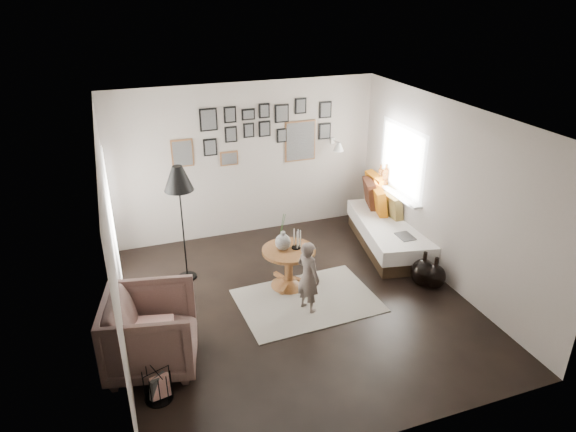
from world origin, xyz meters
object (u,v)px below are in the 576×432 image
object	(u,v)px
demijohn_small	(435,276)
pedestal_table	(289,269)
vase	(283,239)
daybed	(386,227)
demijohn_large	(423,272)
floor_lamp	(179,183)
magazine_basket	(158,385)
child	(308,277)
armchair	(151,331)

from	to	relation	value
demijohn_small	pedestal_table	bearing A→B (deg)	158.87
vase	daybed	world-z (taller)	vase
demijohn_large	floor_lamp	bearing A→B (deg)	156.90
daybed	magazine_basket	size ratio (longest dim) A/B	5.81
floor_lamp	child	world-z (taller)	floor_lamp
daybed	floor_lamp	world-z (taller)	floor_lamp
armchair	demijohn_large	world-z (taller)	armchair
magazine_basket	child	size ratio (longest dim) A/B	0.36
vase	daybed	size ratio (longest dim) A/B	0.25
armchair	magazine_basket	bearing A→B (deg)	-171.10
vase	demijohn_large	size ratio (longest dim) A/B	1.01
daybed	floor_lamp	distance (m)	3.51
pedestal_table	magazine_basket	world-z (taller)	pedestal_table
pedestal_table	demijohn_large	world-z (taller)	pedestal_table
pedestal_table	child	xyz separation A→B (m)	(0.04, -0.64, 0.23)
pedestal_table	floor_lamp	distance (m)	1.97
daybed	magazine_basket	world-z (taller)	daybed
daybed	child	bearing A→B (deg)	-134.84
pedestal_table	armchair	bearing A→B (deg)	-152.74
magazine_basket	armchair	bearing A→B (deg)	87.25
demijohn_small	child	xyz separation A→B (m)	(-1.91, 0.11, 0.33)
daybed	magazine_basket	distance (m)	4.60
demijohn_small	floor_lamp	bearing A→B (deg)	155.88
pedestal_table	floor_lamp	bearing A→B (deg)	151.79
pedestal_table	magazine_basket	size ratio (longest dim) A/B	2.06
vase	demijohn_small	bearing A→B (deg)	-20.86
armchair	vase	bearing A→B (deg)	-49.68
vase	child	xyz separation A→B (m)	(0.12, -0.66, -0.25)
pedestal_table	daybed	xyz separation A→B (m)	(1.95, 0.66, 0.04)
armchair	floor_lamp	world-z (taller)	floor_lamp
pedestal_table	vase	distance (m)	0.49
vase	magazine_basket	world-z (taller)	vase
pedestal_table	demijohn_large	bearing A→B (deg)	-19.06
armchair	demijohn_small	size ratio (longest dim) A/B	2.04
floor_lamp	demijohn_small	distance (m)	3.85
demijohn_large	demijohn_small	distance (m)	0.17
armchair	magazine_basket	distance (m)	0.63
floor_lamp	child	size ratio (longest dim) A/B	1.72
magazine_basket	demijohn_small	bearing A→B (deg)	12.10
child	demijohn_large	bearing A→B (deg)	-112.42
daybed	magazine_basket	xyz separation A→B (m)	(-4.00, -2.27, -0.14)
demijohn_large	demijohn_small	world-z (taller)	demijohn_large
daybed	child	world-z (taller)	child
demijohn_small	daybed	bearing A→B (deg)	89.92
armchair	child	size ratio (longest dim) A/B	0.98
floor_lamp	vase	bearing A→B (deg)	-29.01
vase	magazine_basket	xyz separation A→B (m)	(-1.97, -1.63, -0.59)
floor_lamp	demijohn_large	world-z (taller)	floor_lamp
pedestal_table	magazine_basket	xyz separation A→B (m)	(-2.05, -1.61, -0.10)
vase	demijohn_large	bearing A→B (deg)	-18.86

